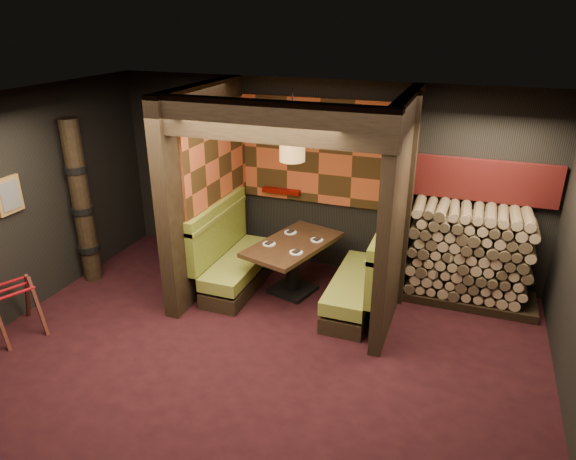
# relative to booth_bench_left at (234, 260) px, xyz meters

# --- Properties ---
(floor) EXTENTS (6.50, 5.50, 0.02)m
(floor) POSITION_rel_booth_bench_left_xyz_m (0.96, -1.65, -0.41)
(floor) COLOR black
(floor) RESTS_ON ground
(ceiling) EXTENTS (6.50, 5.50, 0.02)m
(ceiling) POSITION_rel_booth_bench_left_xyz_m (0.96, -1.65, 2.46)
(ceiling) COLOR black
(ceiling) RESTS_ON ground
(wall_back) EXTENTS (6.50, 0.02, 2.85)m
(wall_back) POSITION_rel_booth_bench_left_xyz_m (0.96, 1.11, 1.02)
(wall_back) COLOR black
(wall_back) RESTS_ON ground
(wall_front) EXTENTS (6.50, 0.02, 2.85)m
(wall_front) POSITION_rel_booth_bench_left_xyz_m (0.96, -4.41, 1.02)
(wall_front) COLOR black
(wall_front) RESTS_ON ground
(wall_left) EXTENTS (0.02, 5.50, 2.85)m
(wall_left) POSITION_rel_booth_bench_left_xyz_m (-2.30, -1.65, 1.02)
(wall_left) COLOR black
(wall_left) RESTS_ON ground
(partition_left) EXTENTS (0.20, 2.20, 2.85)m
(partition_left) POSITION_rel_booth_bench_left_xyz_m (-0.39, -0.00, 1.02)
(partition_left) COLOR black
(partition_left) RESTS_ON floor
(partition_right) EXTENTS (0.15, 2.10, 2.85)m
(partition_right) POSITION_rel_booth_bench_left_xyz_m (2.26, 0.05, 1.02)
(partition_right) COLOR black
(partition_right) RESTS_ON floor
(header_beam) EXTENTS (2.85, 0.18, 0.44)m
(header_beam) POSITION_rel_booth_bench_left_xyz_m (0.94, -0.95, 2.23)
(header_beam) COLOR black
(header_beam) RESTS_ON partition_left
(tapa_back_panel) EXTENTS (2.40, 0.06, 1.55)m
(tapa_back_panel) POSITION_rel_booth_bench_left_xyz_m (0.94, 1.06, 1.42)
(tapa_back_panel) COLOR #AC4723
(tapa_back_panel) RESTS_ON wall_back
(tapa_side_panel) EXTENTS (0.04, 1.85, 1.45)m
(tapa_side_panel) POSITION_rel_booth_bench_left_xyz_m (-0.27, 0.17, 1.45)
(tapa_side_panel) COLOR #AC4723
(tapa_side_panel) RESTS_ON partition_left
(lacquer_shelf) EXTENTS (0.60, 0.12, 0.07)m
(lacquer_shelf) POSITION_rel_booth_bench_left_xyz_m (0.36, 1.00, 0.78)
(lacquer_shelf) COLOR #5B0704
(lacquer_shelf) RESTS_ON wall_back
(booth_bench_left) EXTENTS (0.68, 1.60, 1.14)m
(booth_bench_left) POSITION_rel_booth_bench_left_xyz_m (0.00, 0.00, 0.00)
(booth_bench_left) COLOR black
(booth_bench_left) RESTS_ON floor
(booth_bench_right) EXTENTS (0.68, 1.60, 1.14)m
(booth_bench_right) POSITION_rel_booth_bench_left_xyz_m (1.89, 0.00, 0.00)
(booth_bench_right) COLOR black
(booth_bench_right) RESTS_ON floor
(dining_table) EXTENTS (1.16, 1.61, 0.77)m
(dining_table) POSITION_rel_booth_bench_left_xyz_m (0.87, 0.11, 0.13)
(dining_table) COLOR black
(dining_table) RESTS_ON floor
(place_settings) EXTENTS (0.76, 0.78, 0.03)m
(place_settings) POSITION_rel_booth_bench_left_xyz_m (0.87, 0.11, 0.38)
(place_settings) COLOR white
(place_settings) RESTS_ON dining_table
(pendant_lamp) EXTENTS (0.33, 0.33, 0.91)m
(pendant_lamp) POSITION_rel_booth_bench_left_xyz_m (0.87, 0.06, 1.76)
(pendant_lamp) COLOR #A4743D
(pendant_lamp) RESTS_ON ceiling
(framed_picture) EXTENTS (0.05, 0.36, 0.46)m
(framed_picture) POSITION_rel_booth_bench_left_xyz_m (-2.25, -1.55, 1.22)
(framed_picture) COLOR olive
(framed_picture) RESTS_ON wall_left
(luggage_rack) EXTENTS (0.83, 0.73, 0.76)m
(luggage_rack) POSITION_rel_booth_bench_left_xyz_m (-2.01, -2.04, -0.02)
(luggage_rack) COLOR #421912
(luggage_rack) RESTS_ON floor
(totem_column) EXTENTS (0.31, 0.31, 2.40)m
(totem_column) POSITION_rel_booth_bench_left_xyz_m (-2.09, -0.55, 0.79)
(totem_column) COLOR black
(totem_column) RESTS_ON floor
(firewood_stack) EXTENTS (1.73, 0.70, 1.36)m
(firewood_stack) POSITION_rel_booth_bench_left_xyz_m (3.25, 0.70, 0.28)
(firewood_stack) COLOR black
(firewood_stack) RESTS_ON floor
(mosaic_header) EXTENTS (1.83, 0.10, 0.56)m
(mosaic_header) POSITION_rel_booth_bench_left_xyz_m (3.25, 1.03, 1.24)
(mosaic_header) COLOR maroon
(mosaic_header) RESTS_ON wall_back
(bay_front_post) EXTENTS (0.08, 0.08, 2.85)m
(bay_front_post) POSITION_rel_booth_bench_left_xyz_m (2.35, 0.31, 1.02)
(bay_front_post) COLOR black
(bay_front_post) RESTS_ON floor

